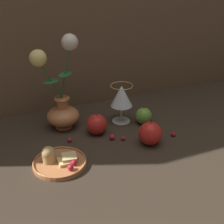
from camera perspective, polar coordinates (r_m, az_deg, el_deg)
ground_plane at (r=1.12m, az=-2.22°, el=-5.23°), size 2.40×2.40×0.00m
vase at (r=1.17m, az=-9.32°, el=2.24°), size 0.18×0.12×0.35m
plate_with_pastries at (r=1.01m, az=-9.79°, el=-8.82°), size 0.17×0.17×0.06m
wine_glass at (r=1.21m, az=1.75°, el=2.74°), size 0.09×0.09×0.15m
apple_beside_vase at (r=1.09m, az=7.02°, el=-3.90°), size 0.08×0.08×0.09m
apple_near_glass at (r=1.23m, az=5.80°, el=-0.70°), size 0.07×0.07×0.08m
apple_at_table_edge at (r=1.15m, az=-2.83°, el=-2.26°), size 0.08×0.08×0.09m
berry_near_plate at (r=1.12m, az=-7.76°, el=-5.11°), size 0.02×0.02×0.02m
berry_front_center at (r=1.17m, az=11.16°, el=-4.00°), size 0.02×0.02×0.02m
berry_by_glass_stem at (r=1.12m, az=-0.01°, el=-4.61°), size 0.02×0.02×0.02m
berry_under_candlestick at (r=1.12m, az=2.08°, el=-4.85°), size 0.01×0.01×0.01m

